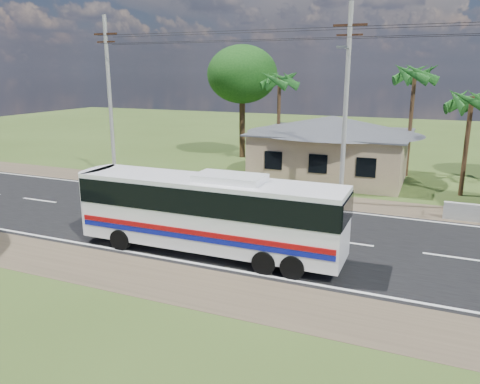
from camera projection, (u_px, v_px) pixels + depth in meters
The scene contains 9 objects.
ground at pixel (252, 230), 22.58m from camera, with size 120.00×120.00×0.00m, color #344A1A.
road at pixel (252, 230), 22.58m from camera, with size 120.00×16.00×0.03m.
house at pixel (332, 141), 33.13m from camera, with size 12.40×10.00×5.00m.
utility_poles at pixel (340, 102), 25.91m from camera, with size 32.80×2.22×11.00m.
palm_near at pixel (472, 101), 27.38m from camera, with size 2.80×2.80×6.70m.
palm_mid at pixel (415, 75), 32.34m from camera, with size 2.80×2.80×8.20m.
palm_far at pixel (279, 81), 36.67m from camera, with size 2.80×2.80×7.70m.
tree_behind_house at pixel (242, 75), 39.85m from camera, with size 6.00×6.00×9.61m.
coach_bus at pixel (210, 208), 19.16m from camera, with size 11.23×2.54×3.48m.
Camera 1 is at (7.81, -19.93, 7.45)m, focal length 35.00 mm.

